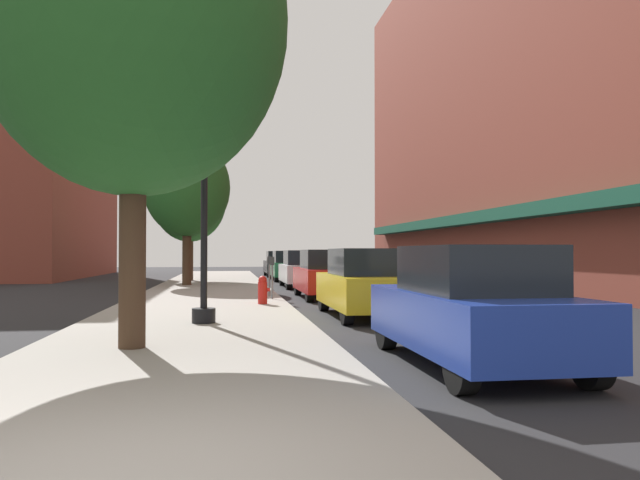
{
  "coord_description": "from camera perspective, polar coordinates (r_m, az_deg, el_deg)",
  "views": [
    {
      "loc": [
        0.67,
        -4.0,
        1.57
      ],
      "look_at": [
        3.86,
        16.92,
        2.0
      ],
      "focal_mm": 34.12,
      "sensor_mm": 36.0,
      "label": 1
    }
  ],
  "objects": [
    {
      "name": "car_yellow",
      "position": [
        14.84,
        4.33,
        -4.1
      ],
      "size": [
        1.8,
        4.3,
        1.66
      ],
      "rotation": [
        0.0,
        0.0,
        -0.01
      ],
      "color": "black",
      "rests_on": "ground"
    },
    {
      "name": "car_red",
      "position": [
        20.78,
        0.56,
        -3.27
      ],
      "size": [
        1.8,
        4.3,
        1.66
      ],
      "rotation": [
        0.0,
        0.0,
        -0.03
      ],
      "color": "black",
      "rests_on": "ground"
    },
    {
      "name": "tree_far",
      "position": [
        27.87,
        -12.35,
        4.8
      ],
      "size": [
        3.81,
        3.81,
        6.55
      ],
      "color": "#422D1E",
      "rests_on": "sidewalk_slab"
    },
    {
      "name": "building_far_background",
      "position": [
        43.07,
        -24.51,
        7.07
      ],
      "size": [
        6.8,
        18.0,
        15.38
      ],
      "color": "brown",
      "rests_on": "ground"
    },
    {
      "name": "car_white",
      "position": [
        27.21,
        -1.64,
        -2.77
      ],
      "size": [
        1.8,
        4.3,
        1.66
      ],
      "rotation": [
        0.0,
        0.0,
        0.01
      ],
      "color": "black",
      "rests_on": "ground"
    },
    {
      "name": "car_black",
      "position": [
        39.72,
        -3.86,
        -2.27
      ],
      "size": [
        1.8,
        4.3,
        1.66
      ],
      "rotation": [
        0.0,
        0.0,
        -0.04
      ],
      "color": "black",
      "rests_on": "ground"
    },
    {
      "name": "parking_meter_near",
      "position": [
        20.33,
        -4.77,
        -2.91
      ],
      "size": [
        0.14,
        0.09,
        1.31
      ],
      "color": "slate",
      "rests_on": "sidewalk_slab"
    },
    {
      "name": "car_green",
      "position": [
        33.81,
        -3.02,
        -2.46
      ],
      "size": [
        1.8,
        4.3,
        1.66
      ],
      "rotation": [
        0.0,
        0.0,
        0.04
      ],
      "color": "black",
      "rests_on": "ground"
    },
    {
      "name": "building_right_brick",
      "position": [
        30.75,
        20.07,
        14.01
      ],
      "size": [
        6.8,
        40.0,
        19.21
      ],
      "color": "brown",
      "rests_on": "ground"
    },
    {
      "name": "sidewalk_slab",
      "position": [
        23.06,
        -10.35,
        -4.9
      ],
      "size": [
        4.8,
        50.0,
        0.12
      ],
      "primitive_type": "cube",
      "color": "gray",
      "rests_on": "ground"
    },
    {
      "name": "tree_near",
      "position": [
        10.31,
        -17.05,
        19.11
      ],
      "size": [
        4.73,
        4.73,
        7.74
      ],
      "color": "#422D1E",
      "rests_on": "sidewalk_slab"
    },
    {
      "name": "lamppost",
      "position": [
        12.83,
        -10.8,
        6.17
      ],
      "size": [
        0.48,
        0.48,
        5.9
      ],
      "color": "black",
      "rests_on": "sidewalk_slab"
    },
    {
      "name": "fire_hydrant",
      "position": [
        17.17,
        -5.39,
        -4.67
      ],
      "size": [
        0.33,
        0.26,
        0.79
      ],
      "color": "red",
      "rests_on": "sidewalk_slab"
    },
    {
      "name": "tree_mid",
      "position": [
        32.41,
        -12.13,
        3.65
      ],
      "size": [
        3.78,
        3.78,
        6.35
      ],
      "color": "#422D1E",
      "rests_on": "sidewalk_slab"
    },
    {
      "name": "car_blue",
      "position": [
        8.67,
        14.06,
        -6.16
      ],
      "size": [
        1.8,
        4.3,
        1.66
      ],
      "rotation": [
        0.0,
        0.0,
        0.02
      ],
      "color": "black",
      "rests_on": "ground"
    },
    {
      "name": "parking_meter_far",
      "position": [
        19.06,
        -4.52,
        -3.03
      ],
      "size": [
        0.14,
        0.09,
        1.31
      ],
      "color": "slate",
      "rests_on": "sidewalk_slab"
    },
    {
      "name": "ground_plane",
      "position": [
        22.31,
        -0.06,
        -5.2
      ],
      "size": [
        90.0,
        90.0,
        0.0
      ],
      "primitive_type": "plane",
      "color": "#232326"
    }
  ]
}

